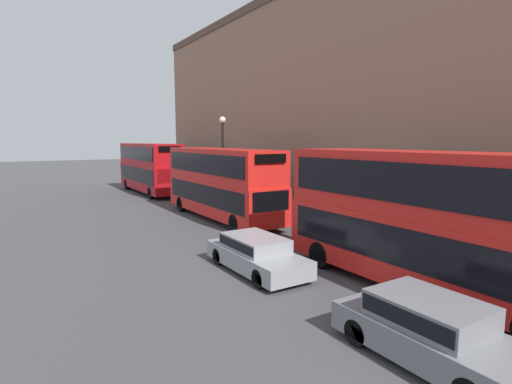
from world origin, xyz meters
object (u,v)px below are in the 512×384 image
at_px(bus_third_in_queue, 150,166).
at_px(bus_second_in_queue, 221,181).
at_px(car_hatchback, 256,253).
at_px(bus_leading, 428,217).
at_px(car_dark_sedan, 430,329).

bearing_deg(bus_third_in_queue, bus_second_in_queue, -90.00).
height_order(bus_third_in_queue, car_hatchback, bus_third_in_queue).
bearing_deg(bus_leading, bus_third_in_queue, 90.00).
relative_size(bus_third_in_queue, car_dark_sedan, 2.53).
xyz_separation_m(bus_third_in_queue, car_hatchback, (-3.40, -23.43, -1.75)).
bearing_deg(bus_leading, car_dark_sedan, -143.46).
height_order(bus_leading, car_hatchback, bus_leading).
bearing_deg(bus_second_in_queue, car_dark_sedan, -101.68).
bearing_deg(bus_third_in_queue, car_dark_sedan, -96.35).
height_order(bus_third_in_queue, car_dark_sedan, bus_third_in_queue).
bearing_deg(car_hatchback, bus_third_in_queue, 81.74).
xyz_separation_m(car_dark_sedan, car_hatchback, (0.00, 7.11, -0.05)).
xyz_separation_m(bus_third_in_queue, car_dark_sedan, (-3.40, -30.54, -1.70)).
relative_size(bus_leading, bus_second_in_queue, 0.98).
height_order(car_dark_sedan, car_hatchback, car_dark_sedan).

